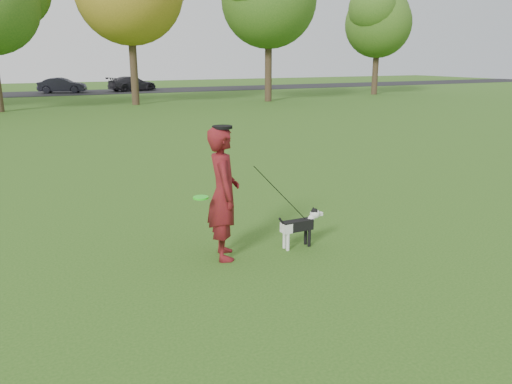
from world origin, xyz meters
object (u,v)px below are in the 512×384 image
dog (301,224)px  car_right (132,84)px  man (223,194)px  car_mid (62,85)px

dog → car_right: car_right is taller
man → car_mid: (1.50, 39.90, -0.36)m
dog → car_mid: bearing=89.7°
man → dog: 1.44m
car_right → car_mid: bearing=72.8°
dog → car_right: bearing=81.1°
car_mid → car_right: size_ratio=0.87×
dog → car_mid: 40.06m
dog → man: bearing=173.0°
dog → car_right: size_ratio=0.19×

